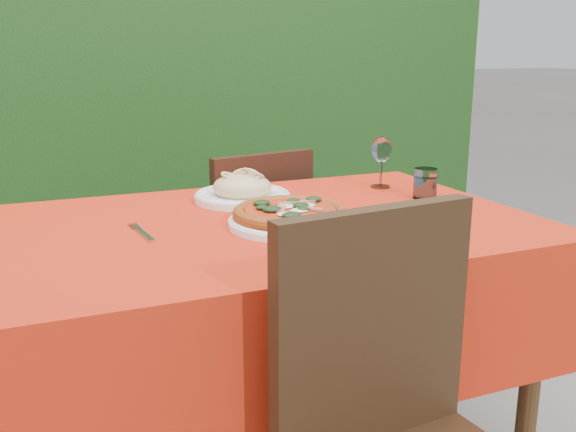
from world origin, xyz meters
name	(u,v)px	position (x,y,z in m)	size (l,w,h in m)	color
hedge	(147,103)	(0.00, 1.55, 0.92)	(3.20, 0.55, 1.78)	black
dining_table	(273,278)	(0.00, 0.00, 0.60)	(1.26, 0.86, 0.75)	#422B15
chair_far	(250,251)	(0.15, 0.60, 0.47)	(0.44, 0.44, 0.83)	black
pizza_plate	(290,216)	(0.02, -0.07, 0.77)	(0.31, 0.31, 0.05)	white
pasta_plate	(242,191)	(0.00, 0.22, 0.77)	(0.26, 0.26, 0.07)	white
water_glass	(425,185)	(0.48, 0.05, 0.79)	(0.06, 0.06, 0.09)	silver
wine_glass	(382,152)	(0.44, 0.23, 0.86)	(0.06, 0.06, 0.15)	silver
fork	(144,234)	(-0.32, -0.01, 0.75)	(0.02, 0.17, 0.00)	#B5B5BC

